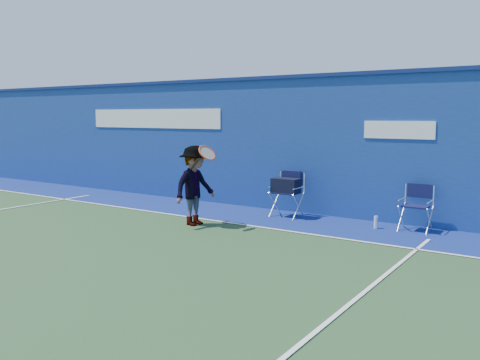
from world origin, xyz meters
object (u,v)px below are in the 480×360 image
Objects in this scene: directors_chair_right at (416,217)px; water_bottle at (376,222)px; tennis_player at (195,185)px; directors_chair_left at (287,198)px.

directors_chair_right is 3.50× the size of water_bottle.
tennis_player reaches higher than directors_chair_right.
water_bottle is at bearing 27.89° from tennis_player.
directors_chair_right is 4.30m from tennis_player.
water_bottle is 0.16× the size of tennis_player.
water_bottle is 3.61m from tennis_player.
directors_chair_left is 2.70m from directors_chair_right.
tennis_player is (-3.14, -1.66, 0.67)m from water_bottle.
directors_chair_left is 0.61× the size of tennis_player.
directors_chair_right is 0.74m from water_bottle.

